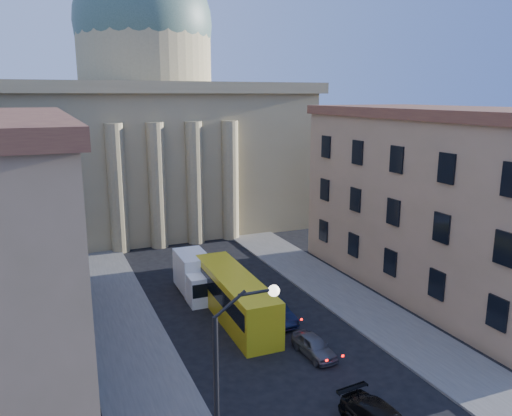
# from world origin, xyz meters

# --- Properties ---
(sidewalk_left) EXTENTS (5.00, 60.00, 0.15)m
(sidewalk_left) POSITION_xyz_m (-8.50, 18.00, 0.07)
(sidewalk_left) COLOR #56534E
(sidewalk_left) RESTS_ON ground
(sidewalk_right) EXTENTS (5.00, 60.00, 0.15)m
(sidewalk_right) POSITION_xyz_m (8.50, 18.00, 0.07)
(sidewalk_right) COLOR #56534E
(sidewalk_right) RESTS_ON ground
(church) EXTENTS (68.02, 28.76, 36.60)m
(church) POSITION_xyz_m (0.00, 55.47, 11.88)
(church) COLOR #93835A
(church) RESTS_ON ground
(building_right) EXTENTS (11.60, 26.60, 14.70)m
(building_right) POSITION_xyz_m (17.00, 22.00, 7.42)
(building_right) COLOR #A58161
(building_right) RESTS_ON ground
(street_lamp) EXTENTS (2.62, 0.44, 8.83)m
(street_lamp) POSITION_xyz_m (-6.97, 8.00, 5.29)
(street_lamp) COLOR black
(street_lamp) RESTS_ON ground
(car_right_far) EXTENTS (1.67, 3.69, 1.23)m
(car_right_far) POSITION_xyz_m (1.71, 16.69, 0.61)
(car_right_far) COLOR #525358
(car_right_far) RESTS_ON ground
(car_right_distant) EXTENTS (1.90, 4.68, 1.51)m
(car_right_distant) POSITION_xyz_m (1.43, 22.01, 0.75)
(car_right_distant) COLOR black
(car_right_distant) RESTS_ON ground
(city_bus) EXTENTS (2.82, 11.34, 3.18)m
(city_bus) POSITION_xyz_m (-0.89, 23.52, 1.71)
(city_bus) COLOR gold
(city_bus) RESTS_ON ground
(box_truck) EXTENTS (2.36, 5.81, 3.17)m
(box_truck) POSITION_xyz_m (-2.20, 28.85, 1.50)
(box_truck) COLOR white
(box_truck) RESTS_ON ground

